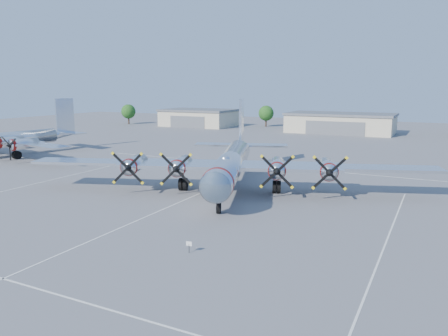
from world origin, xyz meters
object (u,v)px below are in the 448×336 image
at_px(hangar_center, 340,123).
at_px(main_bomber_b29, 231,188).
at_px(tree_far_west, 128,112).
at_px(info_placard, 189,245).
at_px(tree_west, 266,113).
at_px(bomber_west, 13,155).
at_px(hangar_west, 199,118).

xyz_separation_m(hangar_center, main_bomber_b29, (2.06, -73.22, -2.71)).
distance_m(hangar_center, tree_far_west, 70.13).
bearing_deg(info_placard, main_bomber_b29, 98.98).
bearing_deg(info_placard, hangar_center, 86.85).
xyz_separation_m(hangar_center, tree_west, (-25.00, 8.04, 1.51)).
bearing_deg(tree_far_west, bomber_west, -69.03).
distance_m(main_bomber_b29, bomber_west, 47.84).
bearing_deg(bomber_west, tree_far_west, 121.06).
relative_size(hangar_center, bomber_west, 0.74).
height_order(tree_west, main_bomber_b29, tree_west).
height_order(hangar_west, info_placard, hangar_west).
bearing_deg(bomber_west, hangar_center, 66.28).
bearing_deg(info_placard, bomber_west, 145.55).
relative_size(tree_far_west, info_placard, 7.30).
distance_m(hangar_west, hangar_center, 45.00).
height_order(hangar_west, main_bomber_b29, hangar_west).
relative_size(hangar_center, tree_far_west, 4.31).
relative_size(main_bomber_b29, bomber_west, 1.26).
bearing_deg(hangar_west, main_bomber_b29, -57.27).
xyz_separation_m(hangar_center, info_placard, (8.69, -94.40, -2.07)).
bearing_deg(hangar_west, bomber_west, -90.41).
xyz_separation_m(hangar_west, bomber_west, (-0.49, -67.93, -2.71)).
distance_m(tree_far_west, main_bomber_b29, 100.04).
relative_size(tree_far_west, tree_west, 1.00).
distance_m(tree_west, main_bomber_b29, 85.75).
height_order(tree_far_west, info_placard, tree_far_west).
distance_m(tree_far_west, tree_west, 46.57).
bearing_deg(hangar_center, bomber_west, -123.81).
bearing_deg(info_placard, tree_west, 99.80).
bearing_deg(main_bomber_b29, hangar_west, 103.28).
bearing_deg(hangar_center, tree_far_west, -176.76).
height_order(hangar_west, tree_far_west, tree_far_west).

